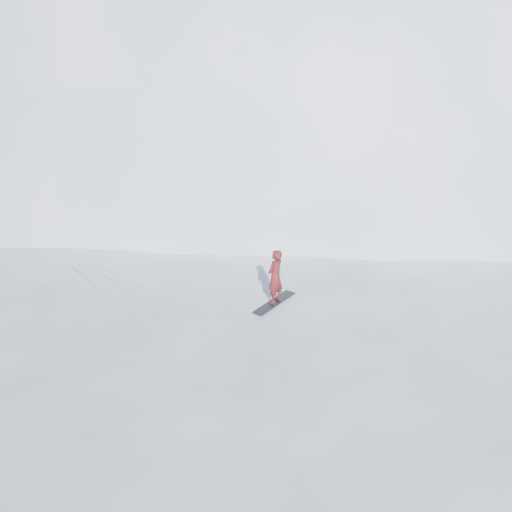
{
  "coord_description": "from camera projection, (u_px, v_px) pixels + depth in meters",
  "views": [
    {
      "loc": [
        -4.77,
        -8.34,
        8.49
      ],
      "look_at": [
        1.84,
        2.15,
        3.5
      ],
      "focal_mm": 32.0,
      "sensor_mm": 36.0,
      "label": 1
    }
  ],
  "objects": [
    {
      "name": "snowboarder",
      "position": [
        275.0,
        277.0,
        12.68
      ],
      "size": [
        0.67,
        0.56,
        1.58
      ],
      "primitive_type": "imported",
      "rotation": [
        0.0,
        0.0,
        3.51
      ],
      "color": "maroon",
      "rests_on": "snowboard"
    },
    {
      "name": "peak_shoulder",
      "position": [
        220.0,
        200.0,
        32.72
      ],
      "size": [
        28.0,
        24.0,
        18.0
      ],
      "primitive_type": "ellipsoid",
      "color": "white",
      "rests_on": "ground"
    },
    {
      "name": "ground",
      "position": [
        240.0,
        418.0,
        12.08
      ],
      "size": [
        400.0,
        400.0,
        0.0
      ],
      "primitive_type": "plane",
      "color": "white",
      "rests_on": "ground"
    },
    {
      "name": "summit_peak",
      "position": [
        301.0,
        169.0,
        43.37
      ],
      "size": [
        60.0,
        56.0,
        56.0
      ],
      "primitive_type": "ellipsoid",
      "color": "white",
      "rests_on": "ground"
    },
    {
      "name": "board_tracks",
      "position": [
        124.0,
        290.0,
        13.72
      ],
      "size": [
        2.48,
        5.94,
        0.04
      ],
      "color": "silver",
      "rests_on": "ground"
    },
    {
      "name": "wind_bumps",
      "position": [
        188.0,
        382.0,
        13.46
      ],
      "size": [
        16.0,
        14.4,
        1.0
      ],
      "color": "white",
      "rests_on": "ground"
    },
    {
      "name": "near_ridge",
      "position": [
        220.0,
        352.0,
        14.92
      ],
      "size": [
        36.0,
        28.0,
        4.8
      ],
      "primitive_type": "ellipsoid",
      "color": "white",
      "rests_on": "ground"
    },
    {
      "name": "snowboard",
      "position": [
        275.0,
        302.0,
        12.98
      ],
      "size": [
        1.72,
        0.92,
        0.03
      ],
      "primitive_type": "cube",
      "rotation": [
        0.0,
        0.0,
        0.37
      ],
      "color": "black",
      "rests_on": "near_ridge"
    }
  ]
}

